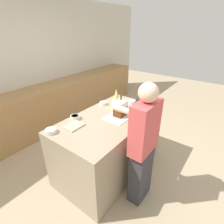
# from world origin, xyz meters

# --- Properties ---
(ground_plane) EXTENTS (12.00, 12.00, 0.00)m
(ground_plane) POSITION_xyz_m (0.00, 0.00, 0.00)
(ground_plane) COLOR tan
(wall_back) EXTENTS (8.00, 0.05, 2.60)m
(wall_back) POSITION_xyz_m (0.00, 2.18, 1.30)
(wall_back) COLOR beige
(wall_back) RESTS_ON ground_plane
(back_cabinet_block) EXTENTS (6.00, 0.60, 0.93)m
(back_cabinet_block) POSITION_xyz_m (0.00, 1.85, 0.46)
(back_cabinet_block) COLOR #9E7547
(back_cabinet_block) RESTS_ON ground_plane
(kitchen_island) EXTENTS (1.62, 0.90, 0.91)m
(kitchen_island) POSITION_xyz_m (0.00, 0.00, 0.45)
(kitchen_island) COLOR gray
(kitchen_island) RESTS_ON ground_plane
(baking_tray) EXTENTS (0.48, 0.31, 0.01)m
(baking_tray) POSITION_xyz_m (0.14, -0.09, 0.91)
(baking_tray) COLOR silver
(baking_tray) RESTS_ON kitchen_island
(gingerbread_house) EXTENTS (0.19, 0.15, 0.30)m
(gingerbread_house) POSITION_xyz_m (0.14, -0.09, 1.03)
(gingerbread_house) COLOR #5B2D14
(gingerbread_house) RESTS_ON baking_tray
(decorative_tree) EXTENTS (0.15, 0.15, 0.31)m
(decorative_tree) POSITION_xyz_m (0.32, 0.11, 1.06)
(decorative_tree) COLOR #DBD675
(decorative_tree) RESTS_ON kitchen_island
(candy_bowl_far_right) EXTENTS (0.13, 0.13, 0.05)m
(candy_bowl_far_right) POSITION_xyz_m (-0.72, 0.32, 0.93)
(candy_bowl_far_right) COLOR white
(candy_bowl_far_right) RESTS_ON kitchen_island
(candy_bowl_center_rear) EXTENTS (0.11, 0.11, 0.04)m
(candy_bowl_center_rear) POSITION_xyz_m (0.52, 0.26, 0.92)
(candy_bowl_center_rear) COLOR white
(candy_bowl_center_rear) RESTS_ON kitchen_island
(candy_bowl_front_corner) EXTENTS (0.12, 0.12, 0.05)m
(candy_bowl_front_corner) POSITION_xyz_m (-0.31, 0.35, 0.93)
(candy_bowl_front_corner) COLOR silver
(candy_bowl_front_corner) RESTS_ON kitchen_island
(candy_bowl_beside_tree) EXTENTS (0.11, 0.11, 0.05)m
(candy_bowl_beside_tree) POSITION_xyz_m (0.29, 0.34, 0.93)
(candy_bowl_beside_tree) COLOR white
(candy_bowl_beside_tree) RESTS_ON kitchen_island
(candy_bowl_near_tray_left) EXTENTS (0.13, 0.13, 0.05)m
(candy_bowl_near_tray_left) POSITION_xyz_m (0.61, 0.02, 0.93)
(candy_bowl_near_tray_left) COLOR white
(candy_bowl_near_tray_left) RESTS_ON kitchen_island
(cookbook) EXTENTS (0.23, 0.17, 0.02)m
(cookbook) POSITION_xyz_m (-0.46, 0.21, 0.92)
(cookbook) COLOR #CCB78C
(cookbook) RESTS_ON kitchen_island
(mug) EXTENTS (0.10, 0.10, 0.09)m
(mug) POSITION_xyz_m (0.68, -0.08, 0.95)
(mug) COLOR #2D2D33
(mug) RESTS_ON kitchen_island
(person) EXTENTS (0.41, 0.52, 1.57)m
(person) POSITION_xyz_m (-0.18, -0.63, 0.81)
(person) COLOR #333338
(person) RESTS_ON ground_plane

